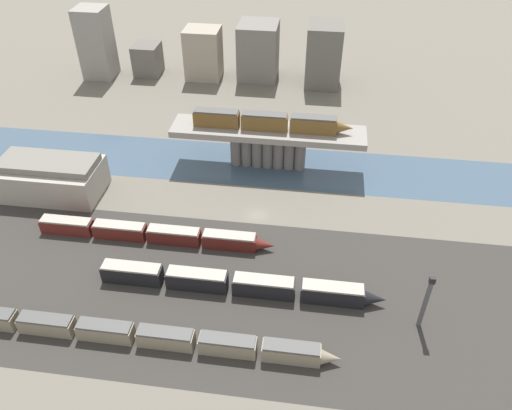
{
  "coord_description": "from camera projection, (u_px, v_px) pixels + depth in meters",
  "views": [
    {
      "loc": [
        11.55,
        -87.02,
        72.38
      ],
      "look_at": [
        0.0,
        -1.78,
        4.37
      ],
      "focal_mm": 35.0,
      "sensor_mm": 36.0,
      "label": 1
    }
  ],
  "objects": [
    {
      "name": "train_yard_mid",
      "position": [
        238.0,
        284.0,
        94.69
      ],
      "size": [
        54.5,
        3.15,
        3.86
      ],
      "color": "black",
      "rests_on": "ground"
    },
    {
      "name": "signal_tower",
      "position": [
        425.0,
        302.0,
        85.7
      ],
      "size": [
        1.0,
        0.84,
        12.16
      ],
      "color": "#4C4C51",
      "rests_on": "ground"
    },
    {
      "name": "warehouse_building",
      "position": [
        52.0,
        177.0,
        118.01
      ],
      "size": [
        23.0,
        13.05,
        9.25
      ],
      "color": "#9E998E",
      "rests_on": "ground"
    },
    {
      "name": "city_block_far_right",
      "position": [
        324.0,
        55.0,
        162.92
      ],
      "size": [
        11.24,
        13.73,
        19.91
      ],
      "primitive_type": "cube",
      "color": "#605B56",
      "rests_on": "ground"
    },
    {
      "name": "city_block_center",
      "position": [
        203.0,
        53.0,
        167.89
      ],
      "size": [
        11.65,
        10.11,
        16.7
      ],
      "primitive_type": "cube",
      "color": "gray",
      "rests_on": "ground"
    },
    {
      "name": "city_block_left",
      "position": [
        148.0,
        59.0,
        172.03
      ],
      "size": [
        8.6,
        9.38,
        10.36
      ],
      "primitive_type": "cube",
      "color": "#605B56",
      "rests_on": "ground"
    },
    {
      "name": "city_block_right",
      "position": [
        258.0,
        51.0,
        167.49
      ],
      "size": [
        12.97,
        13.62,
        18.38
      ],
      "primitive_type": "cube",
      "color": "slate",
      "rests_on": "ground"
    },
    {
      "name": "ground_plane",
      "position": [
        257.0,
        215.0,
        113.75
      ],
      "size": [
        400.0,
        400.0,
        0.0
      ],
      "primitive_type": "plane",
      "color": "#666056"
    },
    {
      "name": "bridge",
      "position": [
        268.0,
        139.0,
        124.74
      ],
      "size": [
        48.11,
        9.66,
        10.93
      ],
      "color": "gray",
      "rests_on": "ground"
    },
    {
      "name": "railbed_yard",
      "position": [
        240.0,
        294.0,
        95.09
      ],
      "size": [
        280.0,
        42.0,
        0.01
      ],
      "primitive_type": "cube",
      "color": "#33302D",
      "rests_on": "ground"
    },
    {
      "name": "train_yard_far",
      "position": [
        154.0,
        234.0,
        106.26
      ],
      "size": [
        51.12,
        2.95,
        3.44
      ],
      "color": "#5B1E19",
      "rests_on": "ground"
    },
    {
      "name": "train_yard_near",
      "position": [
        113.0,
        332.0,
        86.22
      ],
      "size": [
        77.76,
        2.84,
        3.42
      ],
      "color": "gray",
      "rests_on": "ground"
    },
    {
      "name": "train_on_bridge",
      "position": [
        270.0,
        122.0,
        121.56
      ],
      "size": [
        39.05,
        3.14,
        4.16
      ],
      "color": "brown",
      "rests_on": "bridge"
    },
    {
      "name": "river_water",
      "position": [
        267.0,
        166.0,
        129.64
      ],
      "size": [
        320.0,
        19.23,
        0.01
      ],
      "primitive_type": "cube",
      "color": "#3D5166",
      "rests_on": "ground"
    },
    {
      "name": "city_block_far_left",
      "position": [
        96.0,
        43.0,
        166.67
      ],
      "size": [
        9.78,
        9.81,
        23.14
      ],
      "primitive_type": "cube",
      "color": "gray",
      "rests_on": "ground"
    }
  ]
}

